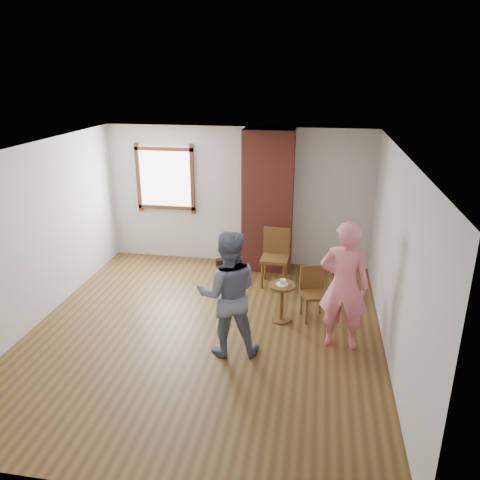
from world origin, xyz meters
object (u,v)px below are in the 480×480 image
at_px(stoneware_crock, 233,255).
at_px(dining_chair_right, 313,290).
at_px(man, 228,294).
at_px(side_table, 282,297).
at_px(dining_chair_left, 275,254).
at_px(person_pink, 344,286).

xyz_separation_m(stoneware_crock, dining_chair_right, (1.53, -1.66, 0.19)).
distance_m(dining_chair_right, man, 1.62).
bearing_deg(stoneware_crock, side_table, -60.22).
relative_size(dining_chair_left, man, 0.58).
bearing_deg(stoneware_crock, dining_chair_left, -33.70).
xyz_separation_m(dining_chair_left, side_table, (0.23, -1.32, -0.15)).
bearing_deg(person_pink, man, 22.76).
distance_m(stoneware_crock, side_table, 2.17).
height_order(dining_chair_left, side_table, dining_chair_left).
bearing_deg(dining_chair_left, side_table, -78.46).
relative_size(side_table, person_pink, 0.34).
height_order(dining_chair_right, man, man).
xyz_separation_m(dining_chair_left, person_pink, (1.08, -1.83, 0.34)).
xyz_separation_m(stoneware_crock, man, (0.45, -2.80, 0.60)).
bearing_deg(man, dining_chair_right, -145.71).
bearing_deg(dining_chair_right, side_table, -171.88).
height_order(dining_chair_left, person_pink, person_pink).
bearing_deg(dining_chair_right, man, -150.83).
bearing_deg(man, person_pink, -176.90).
bearing_deg(side_table, person_pink, -31.43).
relative_size(dining_chair_left, dining_chair_right, 1.23).
xyz_separation_m(dining_chair_right, man, (-1.08, -1.14, 0.40)).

